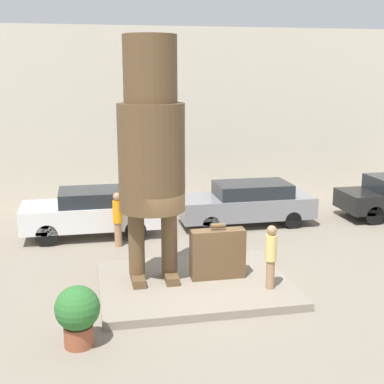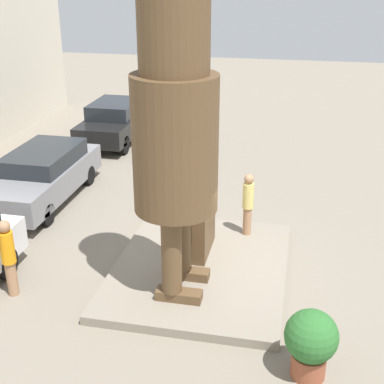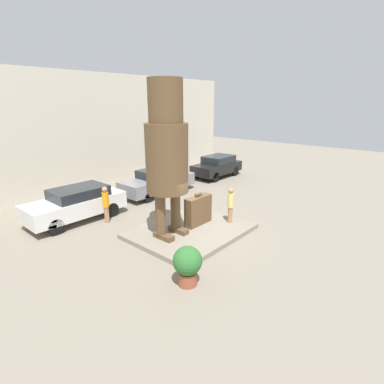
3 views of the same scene
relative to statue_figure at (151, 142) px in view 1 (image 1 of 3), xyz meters
name	(u,v)px [view 1 (image 1 of 3)]	position (x,y,z in m)	size (l,w,h in m)	color
ground_plane	(195,288)	(1.02, -0.31, -3.75)	(60.00, 60.00, 0.00)	gray
pedestal	(195,284)	(1.02, -0.31, -3.65)	(4.83, 3.85, 0.20)	gray
building_backdrop	(147,116)	(1.02, 9.47, -0.15)	(28.00, 0.60, 7.19)	beige
statue_figure	(151,142)	(0.00, 0.00, 0.00)	(1.64, 1.64, 6.07)	brown
giant_suitcase	(218,254)	(1.64, -0.20, -2.90)	(1.40, 0.42, 1.46)	brown
tourist	(271,254)	(2.74, -1.16, -2.67)	(0.27, 0.27, 1.61)	#A87A56
parked_car_white	(92,211)	(-1.43, 4.70, -2.89)	(4.51, 1.82, 1.59)	silver
parked_car_grey	(247,203)	(4.05, 5.00, -2.94)	(4.78, 1.82, 1.52)	gray
planter_pot	(78,313)	(-1.88, -2.74, -3.03)	(0.91, 0.91, 1.27)	brown
worker_hivis	(118,217)	(-0.67, 3.42, -2.79)	(0.30, 0.30, 1.74)	#A87A56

